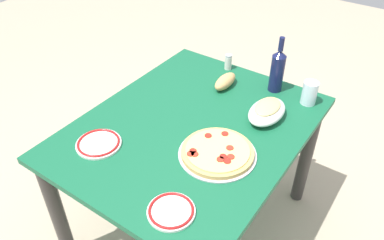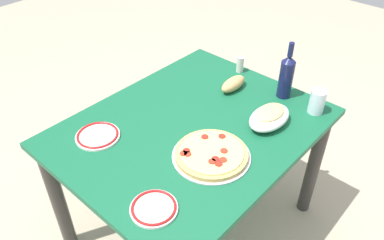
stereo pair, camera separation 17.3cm
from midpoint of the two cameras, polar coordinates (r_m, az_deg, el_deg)
ground_plane at (r=2.27m, az=2.26°, el=-15.27°), size 8.00×8.00×0.00m
dining_table at (r=1.82m, az=2.72°, el=-3.80°), size 1.19×0.94×0.72m
pepperoni_pizza at (r=1.59m, az=6.03°, el=-5.21°), size 0.33×0.33×0.03m
baked_pasta_dish at (r=1.79m, az=14.22°, el=0.42°), size 0.24×0.15×0.08m
wine_bottle at (r=1.96m, az=16.39°, el=6.28°), size 0.07×0.07×0.29m
water_glass at (r=1.92m, az=20.65°, el=2.50°), size 0.07×0.07×0.12m
side_plate_near at (r=1.39m, az=-2.10°, el=-13.15°), size 0.17×0.17×0.02m
side_plate_far at (r=1.71m, az=-11.10°, el=-2.41°), size 0.19×0.19×0.02m
bread_loaf at (r=2.00m, az=8.65°, el=5.26°), size 0.17×0.07×0.06m
spice_shaker at (r=2.15m, az=9.49°, el=8.08°), size 0.04×0.04×0.09m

